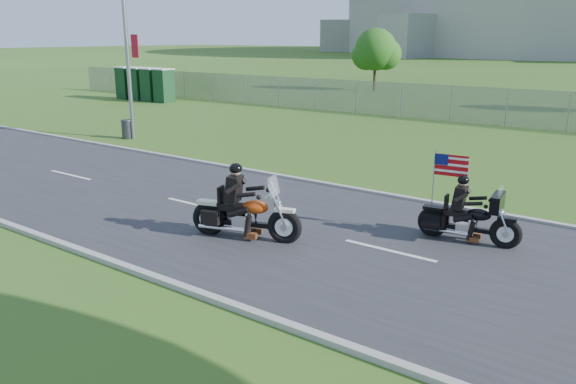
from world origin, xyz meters
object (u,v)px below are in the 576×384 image
Objects in this scene: porta_toilet_d at (126,83)px; trash_can at (127,130)px; porta_toilet_c at (138,84)px; porta_toilet_a at (164,86)px; streetlight at (129,12)px; porta_toilet_b at (151,85)px; motorcycle_lead at (244,216)px; motorcycle_follow at (468,220)px.

porta_toilet_d reaches higher than trash_can.
porta_toilet_a is at bearing 0.00° from porta_toilet_c.
streetlight reaches higher than trash_can.
porta_toilet_b is 0.86× the size of motorcycle_lead.
porta_toilet_b and porta_toilet_d have the same top height.
porta_toilet_b is 32.47m from motorcycle_follow.
motorcycle_lead is at bearing -38.61° from porta_toilet_a.
streetlight is at bearing -40.06° from porta_toilet_c.
porta_toilet_c reaches higher than motorcycle_lead.
porta_toilet_b is 30.35m from motorcycle_lead.
streetlight is 4.20× the size of motorcycle_follow.
porta_toilet_c is 2.72× the size of trash_can.
porta_toilet_c is 1.40m from porta_toilet_d.
motorcycle_lead is (24.24, -18.24, -0.57)m from porta_toilet_b.
streetlight is 4.35× the size of porta_toilet_c.
porta_toilet_a reaches higher than trash_can.
porta_toilet_c and porta_toilet_d have the same top height.
porta_toilet_d is 17.81m from trash_can.
motorcycle_follow is (27.19, -15.39, -0.60)m from porta_toilet_a.
porta_toilet_d reaches higher than motorcycle_lead.
porta_toilet_c reaches higher than trash_can.
porta_toilet_c is at bearing 139.94° from streetlight.
motorcycle_lead is at bearing -35.43° from porta_toilet_c.
streetlight is 4.35× the size of porta_toilet_d.
porta_toilet_d is at bearing 180.00° from porta_toilet_b.
motorcycle_follow is (31.39, -15.39, -0.60)m from porta_toilet_d.
porta_toilet_d is (-1.40, 0.00, 0.00)m from porta_toilet_c.
motorcycle_lead is at bearing -30.20° from streetlight.
porta_toilet_d is 0.97× the size of motorcycle_follow.
motorcycle_lead is (12.83, -7.46, -5.06)m from streetlight.
motorcycle_lead is 3.16× the size of trash_can.
streetlight reaches higher than porta_toilet_c.
porta_toilet_a is 2.80m from porta_toilet_c.
porta_toilet_b is (-1.40, 0.00, 0.00)m from porta_toilet_a.
porta_toilet_c is 33.71m from motorcycle_follow.
streetlight is at bearing 131.87° from motorcycle_lead.
porta_toilet_b is at bearing 180.00° from porta_toilet_a.
porta_toilet_c is (-1.40, 0.00, 0.00)m from porta_toilet_b.
streetlight is 4.35× the size of porta_toilet_b.
motorcycle_follow is at bearing -28.30° from porta_toilet_b.
porta_toilet_b is (-11.42, 10.78, -4.49)m from streetlight.
trash_can is at bearing -38.62° from porta_toilet_d.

